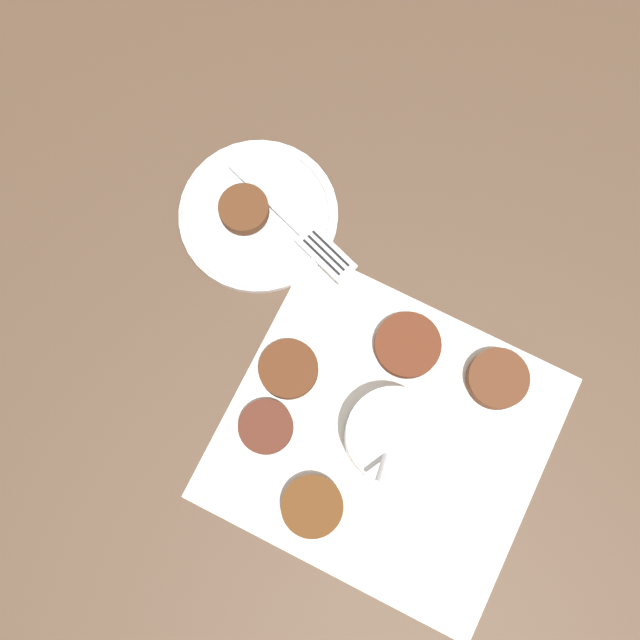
{
  "coord_description": "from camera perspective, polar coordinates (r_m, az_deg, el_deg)",
  "views": [
    {
      "loc": [
        -0.02,
        -0.06,
        0.82
      ],
      "look_at": [
        -0.1,
        0.09,
        0.02
      ],
      "focal_mm": 42.0,
      "sensor_mm": 36.0,
      "label": 1
    }
  ],
  "objects": [
    {
      "name": "fork",
      "position": [
        0.84,
        -1.32,
        6.79
      ],
      "size": [
        0.18,
        0.08,
        0.0
      ],
      "color": "silver",
      "rests_on": "serving_plate"
    },
    {
      "name": "fritter_3",
      "position": [
        0.83,
        13.36,
        -4.38
      ],
      "size": [
        0.07,
        0.07,
        0.02
      ],
      "color": "#57301D",
      "rests_on": "napkin"
    },
    {
      "name": "fritter_2",
      "position": [
        0.81,
        -4.14,
        -8.12
      ],
      "size": [
        0.06,
        0.06,
        0.01
      ],
      "color": "#4F271B",
      "rests_on": "napkin"
    },
    {
      "name": "napkin",
      "position": [
        0.82,
        4.98,
        -8.88
      ],
      "size": [
        0.34,
        0.31,
        0.0
      ],
      "color": "white",
      "rests_on": "ground_plane"
    },
    {
      "name": "serving_plate",
      "position": [
        0.86,
        -4.71,
        8.0
      ],
      "size": [
        0.18,
        0.18,
        0.02
      ],
      "color": "silver",
      "rests_on": "ground_plane"
    },
    {
      "name": "sauce_bowl",
      "position": [
        0.79,
        5.52,
        -8.83
      ],
      "size": [
        0.11,
        0.1,
        0.11
      ],
      "color": "silver",
      "rests_on": "napkin"
    },
    {
      "name": "fritter_4",
      "position": [
        0.81,
        -2.41,
        -3.76
      ],
      "size": [
        0.06,
        0.06,
        0.02
      ],
      "color": "#512B17",
      "rests_on": "napkin"
    },
    {
      "name": "fritter_1",
      "position": [
        0.8,
        -0.6,
        -14.01
      ],
      "size": [
        0.07,
        0.07,
        0.02
      ],
      "color": "#573217",
      "rests_on": "napkin"
    },
    {
      "name": "fritter_on_plate",
      "position": [
        0.85,
        -5.82,
        8.4
      ],
      "size": [
        0.06,
        0.06,
        0.02
      ],
      "color": "#512D19",
      "rests_on": "serving_plate"
    },
    {
      "name": "ground_plane",
      "position": [
        0.82,
        3.39,
        -9.0
      ],
      "size": [
        4.0,
        4.0,
        0.0
      ],
      "primitive_type": "plane",
      "color": "#4C3828"
    },
    {
      "name": "fritter_0",
      "position": [
        0.82,
        6.6,
        -1.88
      ],
      "size": [
        0.07,
        0.07,
        0.02
      ],
      "color": "#582919",
      "rests_on": "napkin"
    }
  ]
}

